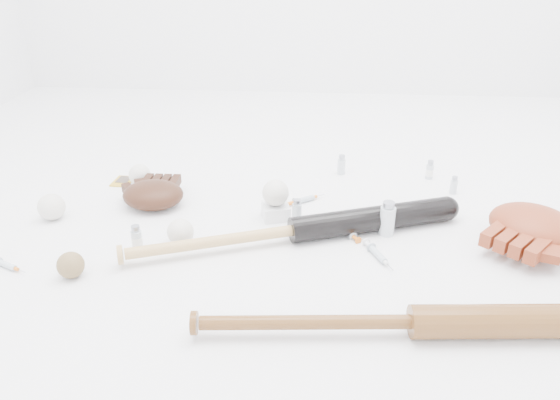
# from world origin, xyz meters

# --- Properties ---
(bat_dark) EXTENTS (0.98, 0.42, 0.07)m
(bat_dark) POSITION_xyz_m (0.04, -0.07, 0.04)
(bat_dark) COLOR black
(bat_dark) RESTS_ON ground
(bat_wood) EXTENTS (1.02, 0.16, 0.07)m
(bat_wood) POSITION_xyz_m (0.32, -0.45, 0.04)
(bat_wood) COLOR brown
(bat_wood) RESTS_ON ground
(glove_dark) EXTENTS (0.23, 0.23, 0.08)m
(glove_dark) POSITION_xyz_m (-0.42, 0.11, 0.04)
(glove_dark) COLOR #33190E
(glove_dark) RESTS_ON ground
(glove_tan) EXTENTS (0.41, 0.41, 0.11)m
(glove_tan) POSITION_xyz_m (0.70, -0.03, 0.05)
(glove_tan) COLOR maroon
(glove_tan) RESTS_ON ground
(trading_card) EXTENTS (0.07, 0.09, 0.00)m
(trading_card) POSITION_xyz_m (-0.58, 0.28, 0.00)
(trading_card) COLOR #BA8F22
(trading_card) RESTS_ON ground
(pedestal) EXTENTS (0.10, 0.10, 0.04)m
(pedestal) POSITION_xyz_m (-0.03, 0.07, 0.02)
(pedestal) COLOR white
(pedestal) RESTS_ON ground
(baseball_on_pedestal) EXTENTS (0.08, 0.08, 0.08)m
(baseball_on_pedestal) POSITION_xyz_m (-0.03, 0.07, 0.08)
(baseball_on_pedestal) COLOR silver
(baseball_on_pedestal) RESTS_ON pedestal
(baseball_left) EXTENTS (0.08, 0.08, 0.08)m
(baseball_left) POSITION_xyz_m (-0.70, 0.00, 0.04)
(baseball_left) COLOR silver
(baseball_left) RESTS_ON ground
(baseball_upper) EXTENTS (0.07, 0.07, 0.07)m
(baseball_upper) POSITION_xyz_m (-0.51, 0.27, 0.04)
(baseball_upper) COLOR silver
(baseball_upper) RESTS_ON ground
(baseball_mid) EXTENTS (0.07, 0.07, 0.07)m
(baseball_mid) POSITION_xyz_m (-0.28, -0.11, 0.04)
(baseball_mid) COLOR silver
(baseball_mid) RESTS_ON ground
(baseball_aged) EXTENTS (0.07, 0.07, 0.07)m
(baseball_aged) POSITION_xyz_m (-0.51, -0.29, 0.03)
(baseball_aged) COLOR brown
(baseball_aged) RESTS_ON ground
(syringe_0) EXTENTS (0.14, 0.08, 0.02)m
(syringe_0) POSITION_xyz_m (-0.70, -0.26, 0.01)
(syringe_0) COLOR #ADBCC6
(syringe_0) RESTS_ON ground
(syringe_1) EXTENTS (0.10, 0.13, 0.02)m
(syringe_1) POSITION_xyz_m (0.19, -0.02, 0.01)
(syringe_1) COLOR #ADBCC6
(syringe_1) RESTS_ON ground
(syringe_2) EXTENTS (0.15, 0.11, 0.02)m
(syringe_2) POSITION_xyz_m (0.06, 0.18, 0.01)
(syringe_2) COLOR #ADBCC6
(syringe_2) RESTS_ON ground
(syringe_3) EXTENTS (0.09, 0.16, 0.02)m
(syringe_3) POSITION_xyz_m (0.27, -0.14, 0.01)
(syringe_3) COLOR #ADBCC6
(syringe_3) RESTS_ON ground
(vial_0) EXTENTS (0.03, 0.03, 0.07)m
(vial_0) POSITION_xyz_m (0.49, 0.40, 0.03)
(vial_0) COLOR silver
(vial_0) RESTS_ON ground
(vial_1) EXTENTS (0.03, 0.03, 0.07)m
(vial_1) POSITION_xyz_m (0.18, 0.41, 0.04)
(vial_1) COLOR silver
(vial_1) RESTS_ON ground
(vial_2) EXTENTS (0.03, 0.03, 0.07)m
(vial_2) POSITION_xyz_m (0.04, 0.05, 0.04)
(vial_2) COLOR silver
(vial_2) RESTS_ON ground
(vial_3) EXTENTS (0.04, 0.04, 0.10)m
(vial_3) POSITION_xyz_m (0.30, -0.01, 0.05)
(vial_3) COLOR silver
(vial_3) RESTS_ON ground
(vial_4) EXTENTS (0.03, 0.03, 0.07)m
(vial_4) POSITION_xyz_m (-0.39, -0.15, 0.04)
(vial_4) COLOR silver
(vial_4) RESTS_ON ground
(vial_5) EXTENTS (0.02, 0.02, 0.06)m
(vial_5) POSITION_xyz_m (0.55, 0.28, 0.03)
(vial_5) COLOR silver
(vial_5) RESTS_ON ground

